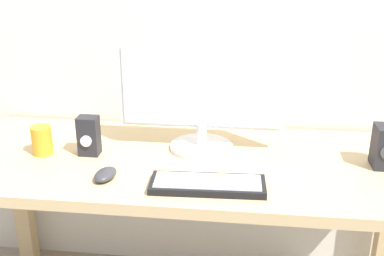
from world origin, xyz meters
TOP-DOWN VIEW (x-y plane):
  - desk at (0.00, 0.00)m, footprint 1.74×0.68m
  - monitor at (0.03, 0.10)m, footprint 0.60×0.23m
  - keyboard_primary at (0.08, -0.21)m, footprint 0.37×0.15m
  - mouse at (-0.25, -0.18)m, footprint 0.08×0.11m
  - audio_controller at (-0.37, 0.00)m, footprint 0.07×0.07m
  - coffee_mug at (-0.54, -0.02)m, footprint 0.07×0.07m

SIDE VIEW (x-z plane):
  - desk at x=0.00m, z-range 0.26..0.97m
  - keyboard_primary at x=0.08m, z-range 0.71..0.74m
  - mouse at x=-0.25m, z-range 0.71..0.75m
  - coffee_mug at x=-0.54m, z-range 0.71..0.82m
  - audio_controller at x=-0.37m, z-range 0.71..0.86m
  - monitor at x=0.03m, z-range 0.72..1.11m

